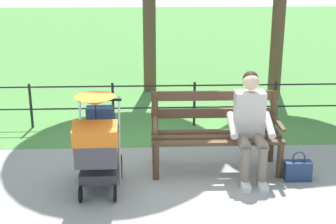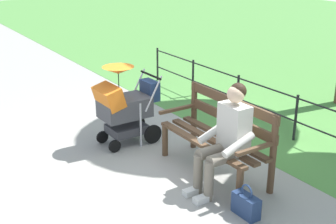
# 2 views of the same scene
# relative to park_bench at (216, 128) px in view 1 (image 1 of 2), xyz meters

# --- Properties ---
(ground_plane) EXTENTS (60.00, 60.00, 0.00)m
(ground_plane) POSITION_rel_park_bench_xyz_m (0.75, 0.12, -0.53)
(ground_plane) COLOR #9E9B93
(grass_lawn) EXTENTS (40.00, 16.00, 0.01)m
(grass_lawn) POSITION_rel_park_bench_xyz_m (0.75, -8.68, -0.52)
(grass_lawn) COLOR #518E42
(grass_lawn) RESTS_ON ground
(park_bench) EXTENTS (1.60, 0.61, 0.96)m
(park_bench) POSITION_rel_park_bench_xyz_m (0.00, 0.00, 0.00)
(park_bench) COLOR brown
(park_bench) RESTS_ON ground
(person_on_bench) EXTENTS (0.53, 0.74, 1.28)m
(person_on_bench) POSITION_rel_park_bench_xyz_m (-0.39, 0.22, 0.15)
(person_on_bench) COLOR slate
(person_on_bench) RESTS_ON ground
(stroller) EXTENTS (0.52, 0.90, 1.15)m
(stroller) POSITION_rel_park_bench_xyz_m (1.40, 0.57, 0.07)
(stroller) COLOR black
(stroller) RESTS_ON ground
(handbag) EXTENTS (0.32, 0.14, 0.37)m
(handbag) POSITION_rel_park_bench_xyz_m (-0.95, 0.40, -0.40)
(handbag) COLOR navy
(handbag) RESTS_ON ground
(park_fence) EXTENTS (6.29, 0.04, 0.70)m
(park_fence) POSITION_rel_park_bench_xyz_m (0.75, -1.54, -0.11)
(park_fence) COLOR black
(park_fence) RESTS_ON ground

